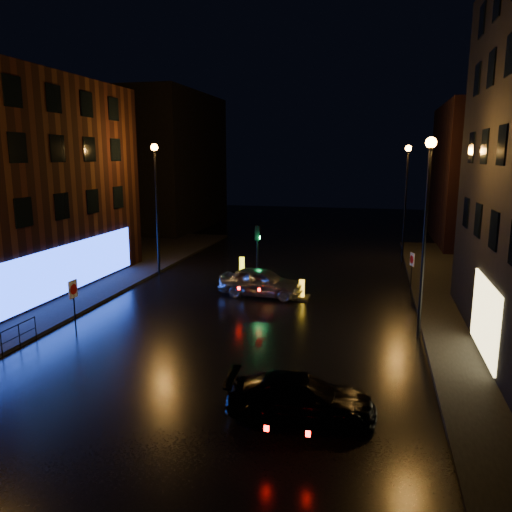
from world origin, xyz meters
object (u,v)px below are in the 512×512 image
object	(u,v)px
bollard_near	(302,294)
dark_sedan	(301,397)
road_sign_right	(412,263)
road_sign_left	(73,294)
traffic_signal	(257,273)
bollard_far	(242,271)
silver_hatchback	(261,282)

from	to	relation	value
bollard_near	dark_sedan	bearing A→B (deg)	-80.09
road_sign_right	road_sign_left	bearing A→B (deg)	17.05
dark_sedan	road_sign_right	bearing A→B (deg)	-20.06
traffic_signal	road_sign_right	size ratio (longest dim) A/B	1.49
bollard_far	road_sign_right	bearing A→B (deg)	-20.90
traffic_signal	silver_hatchback	world-z (taller)	traffic_signal
traffic_signal	road_sign_left	bearing A→B (deg)	-116.96
traffic_signal	bollard_far	size ratio (longest dim) A/B	2.28
silver_hatchback	traffic_signal	bearing A→B (deg)	21.49
dark_sedan	silver_hatchback	bearing A→B (deg)	12.79
silver_hatchback	dark_sedan	distance (m)	13.15
bollard_near	bollard_far	xyz separation A→B (m)	(-4.58, 4.44, 0.03)
traffic_signal	bollard_far	xyz separation A→B (m)	(-1.31, 1.14, -0.24)
silver_hatchback	road_sign_left	size ratio (longest dim) A/B	1.97
traffic_signal	bollard_near	distance (m)	4.65
traffic_signal	bollard_far	world-z (taller)	traffic_signal
traffic_signal	road_sign_right	bearing A→B (deg)	-4.18
silver_hatchback	bollard_near	world-z (taller)	silver_hatchback
silver_hatchback	road_sign_right	bearing A→B (deg)	-67.56
silver_hatchback	dark_sedan	size ratio (longest dim) A/B	1.06
road_sign_right	dark_sedan	bearing A→B (deg)	57.25
silver_hatchback	road_sign_left	world-z (taller)	road_sign_left
bollard_near	road_sign_right	bearing A→B (deg)	25.86
silver_hatchback	road_sign_right	xyz separation A→B (m)	(8.07, 2.65, 0.93)
bollard_near	road_sign_right	world-z (taller)	road_sign_right
road_sign_right	bollard_near	bearing A→B (deg)	6.31
dark_sedan	bollard_near	xyz separation A→B (m)	(-1.84, 12.51, -0.41)
bollard_near	road_sign_left	world-z (taller)	road_sign_left
silver_hatchback	road_sign_right	size ratio (longest dim) A/B	2.02
bollard_near	bollard_far	distance (m)	6.38
road_sign_left	road_sign_right	bearing A→B (deg)	35.99
traffic_signal	bollard_near	world-z (taller)	traffic_signal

